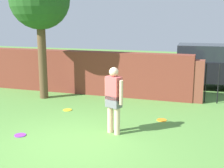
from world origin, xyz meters
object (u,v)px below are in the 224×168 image
Objects in this scene: frisbee_orange at (162,120)px; frisbee_purple at (20,135)px; person at (114,97)px; car at (203,66)px; tree at (40,1)px; frisbee_yellow at (67,110)px.

frisbee_orange and frisbee_purple have the same top height.
person is 0.38× the size of car.
person is 2.40m from frisbee_purple.
car is 7.85m from frisbee_purple.
frisbee_orange is at bearing -103.68° from car.
person is at bearing 22.03° from frisbee_purple.
frisbee_purple is (-3.03, -2.16, 0.00)m from frisbee_orange.
frisbee_orange is (4.30, -1.15, -3.29)m from tree.
car is at bearing 59.78° from frisbee_purple.
person is 1.86m from frisbee_orange.
frisbee_purple is at bearing -134.33° from person.
tree is at bearing 111.04° from frisbee_purple.
frisbee_yellow is at bearing -37.34° from tree.
frisbee_orange is 1.00× the size of frisbee_purple.
car is (5.20, 3.44, -2.44)m from tree.
frisbee_yellow is 1.00× the size of frisbee_purple.
person is 2.51m from frisbee_yellow.
car is 15.83× the size of frisbee_purple.
car reaches higher than frisbee_purple.
frisbee_yellow is (-1.91, 1.37, -0.89)m from person.
frisbee_yellow is at bearing 167.93° from person.
car is at bearing 33.47° from tree.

